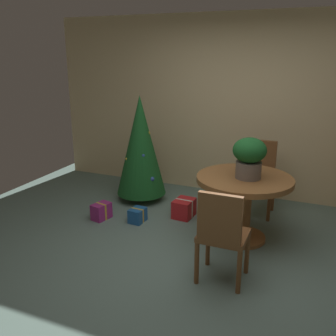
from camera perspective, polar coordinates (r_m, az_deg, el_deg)
The scene contains 10 objects.
ground_plane at distance 3.97m, azimuth 3.56°, elevation -14.14°, with size 6.60×6.60×0.00m, color slate.
back_wall_panel at distance 5.57m, azimuth 11.44°, elevation 8.98°, with size 6.00×0.10×2.60m, color beige.
round_dining_table at distance 4.27m, azimuth 11.42°, elevation -3.76°, with size 1.06×1.06×0.75m.
flower_vase at distance 4.11m, azimuth 12.20°, elevation 1.86°, with size 0.36×0.36×0.45m.
wooden_chair_near at distance 3.45m, azimuth 8.16°, elevation -9.61°, with size 0.43×0.40×0.91m.
wooden_chair_far at distance 5.08m, azimuth 13.41°, elevation -0.63°, with size 0.47×0.41×0.96m.
holiday_tree at distance 5.29m, azimuth -4.17°, elevation 3.42°, with size 0.70×0.70×1.51m.
gift_box_purple at distance 4.93m, azimuth -10.07°, elevation -6.47°, with size 0.21×0.27×0.21m.
gift_box_blue at distance 4.80m, azimuth -4.65°, elevation -7.15°, with size 0.18×0.23×0.18m.
gift_box_red at distance 4.92m, azimuth 2.44°, elevation -6.12°, with size 0.25×0.31×0.24m.
Camera 1 is at (1.09, -3.21, 2.05)m, focal length 40.20 mm.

